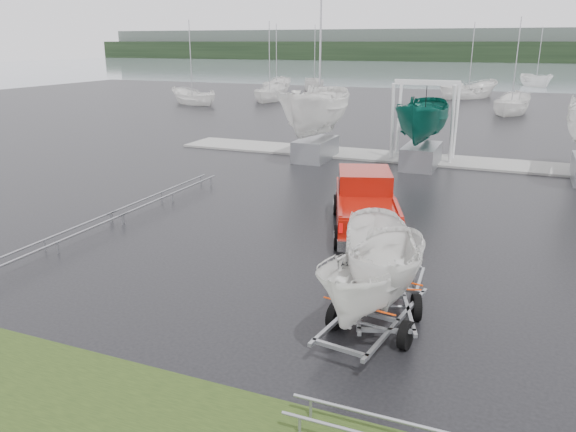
{
  "coord_description": "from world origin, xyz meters",
  "views": [
    {
      "loc": [
        3.5,
        -16.72,
        6.0
      ],
      "look_at": [
        -2.41,
        -2.51,
        1.2
      ],
      "focal_mm": 35.0,
      "sensor_mm": 36.0,
      "label": 1
    }
  ],
  "objects": [
    {
      "name": "keelboat_1",
      "position": [
        -0.94,
        11.2,
        3.59
      ],
      "size": [
        2.27,
        3.2,
        7.14
      ],
      "color": "gray",
      "rests_on": "ground"
    },
    {
      "name": "moored_boat_4",
      "position": [
        -21.58,
        52.31,
        0.0
      ],
      "size": [
        3.33,
        3.37,
        11.36
      ],
      "rotation": [
        0.0,
        0.0,
        0.4
      ],
      "color": "white",
      "rests_on": "ground"
    },
    {
      "name": "keelboat_0",
      "position": [
        -6.45,
        11.0,
        4.29
      ],
      "size": [
        2.69,
        3.2,
        10.87
      ],
      "color": "gray",
      "rests_on": "ground"
    },
    {
      "name": "far_hill",
      "position": [
        0.0,
        178.0,
        5.0
      ],
      "size": [
        300.0,
        6.0,
        10.0
      ],
      "primitive_type": "cube",
      "color": "#4C5651",
      "rests_on": "ground"
    },
    {
      "name": "lake",
      "position": [
        0.0,
        100.0,
        -0.01
      ],
      "size": [
        300.0,
        300.0,
        0.0
      ],
      "primitive_type": "plane",
      "color": "gray",
      "rests_on": "ground"
    },
    {
      "name": "moored_boat_5",
      "position": [
        4.66,
        71.03,
        0.0
      ],
      "size": [
        3.71,
        3.75,
        11.7
      ],
      "rotation": [
        0.0,
        0.0,
        0.42
      ],
      "color": "white",
      "rests_on": "ground"
    },
    {
      "name": "ground_plane",
      "position": [
        0.0,
        0.0,
        0.0
      ],
      "size": [
        120.0,
        120.0,
        0.0
      ],
      "primitive_type": "plane",
      "color": "black",
      "rests_on": "ground"
    },
    {
      "name": "pickup_truck",
      "position": [
        -1.01,
        0.77,
        0.96
      ],
      "size": [
        3.51,
        5.83,
        1.84
      ],
      "rotation": [
        0.0,
        0.0,
        0.32
      ],
      "color": "maroon",
      "rests_on": "ground"
    },
    {
      "name": "treeline",
      "position": [
        0.0,
        170.0,
        3.0
      ],
      "size": [
        300.0,
        8.0,
        6.0
      ],
      "primitive_type": "cube",
      "color": "black",
      "rests_on": "ground"
    },
    {
      "name": "moored_boat_6",
      "position": [
        -27.2,
        32.22,
        0.01
      ],
      "size": [
        3.24,
        3.21,
        11.21
      ],
      "rotation": [
        0.0,
        0.0,
        4.3
      ],
      "color": "white",
      "rests_on": "ground"
    },
    {
      "name": "moored_boat_0",
      "position": [
        -21.44,
        38.2,
        0.0
      ],
      "size": [
        2.93,
        2.99,
        11.44
      ],
      "rotation": [
        0.0,
        0.0,
        3.28
      ],
      "color": "white",
      "rests_on": "ground"
    },
    {
      "name": "moored_boat_2",
      "position": [
        2.46,
        36.23,
        0.0
      ],
      "size": [
        3.01,
        3.07,
        11.5
      ],
      "rotation": [
        0.0,
        0.0,
        2.99
      ],
      "color": "white",
      "rests_on": "ground"
    },
    {
      "name": "trailer_parked",
      "position": [
        1.05,
        -6.12,
        2.46
      ],
      "size": [
        1.85,
        3.74,
        4.51
      ],
      "rotation": [
        0.0,
        0.0,
        -0.15
      ],
      "color": "gray",
      "rests_on": "ground"
    },
    {
      "name": "boat_hoist",
      "position": [
        -1.19,
        13.0,
        2.67
      ],
      "size": [
        3.3,
        2.18,
        4.12
      ],
      "color": "silver",
      "rests_on": "ground"
    },
    {
      "name": "moored_boat_7",
      "position": [
        -24.53,
        47.04,
        0.0
      ],
      "size": [
        3.18,
        3.24,
        11.68
      ],
      "rotation": [
        0.0,
        0.0,
        3.3
      ],
      "color": "white",
      "rests_on": "ground"
    },
    {
      "name": "trailer_hitched",
      "position": [
        0.96,
        -5.16,
        2.58
      ],
      "size": [
        2.25,
        3.79,
        4.75
      ],
      "rotation": [
        0.0,
        0.0,
        0.32
      ],
      "color": "gray",
      "rests_on": "ground"
    },
    {
      "name": "moored_boat_1",
      "position": [
        -2.34,
        49.11,
        0.0
      ],
      "size": [
        4.25,
        4.26,
        11.96
      ],
      "rotation": [
        0.0,
        0.0,
        2.44
      ],
      "color": "white",
      "rests_on": "ground"
    },
    {
      "name": "mast_rack_0",
      "position": [
        -9.0,
        1.0,
        0.35
      ],
      "size": [
        0.56,
        6.5,
        0.06
      ],
      "rotation": [
        0.0,
        0.0,
        1.57
      ],
      "color": "gray",
      "rests_on": "ground"
    },
    {
      "name": "mast_rack_1",
      "position": [
        -9.0,
        -5.0,
        0.35
      ],
      "size": [
        0.56,
        6.5,
        0.06
      ],
      "rotation": [
        0.0,
        0.0,
        1.57
      ],
      "color": "gray",
      "rests_on": "ground"
    },
    {
      "name": "dock",
      "position": [
        0.0,
        13.0,
        0.05
      ],
      "size": [
        30.0,
        3.0,
        0.12
      ],
      "primitive_type": "cube",
      "color": "gray",
      "rests_on": "ground"
    }
  ]
}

